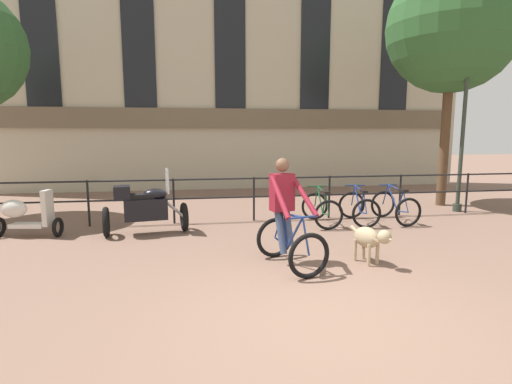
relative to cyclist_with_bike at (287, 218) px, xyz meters
The scene contains 12 objects.
ground_plane 2.10m from the cyclist_with_bike, 90.58° to the right, with size 60.00×60.00×0.00m, color #7A5B4C.
canal_railing 3.25m from the cyclist_with_bike, 90.35° to the left, with size 15.05×0.05×1.05m.
building_facade 10.05m from the cyclist_with_bike, 90.12° to the left, with size 18.00×0.72×10.38m.
cyclist_with_bike is the anchor object (origin of this frame).
dog 1.38m from the cyclist_with_bike, ahead, with size 0.45×0.89×0.62m.
parked_motorcycle 3.39m from the cyclist_with_bike, 136.16° to the left, with size 1.76×0.87×1.35m.
parked_bicycle_near_lamp 2.99m from the cyclist_with_bike, 60.88° to the left, with size 0.68×1.12×0.86m.
parked_bicycle_mid_left 3.52m from the cyclist_with_bike, 47.82° to the left, with size 0.75×1.16×0.86m.
parked_bicycle_mid_right 4.18m from the cyclist_with_bike, 38.54° to the left, with size 0.74×1.16×0.86m.
parked_scooter 5.43m from the cyclist_with_bike, 152.51° to the left, with size 1.33×0.61×0.96m.
street_lamp 6.83m from the cyclist_with_bike, 32.29° to the left, with size 0.28×0.28×4.80m.
tree_canalside_right 8.31m from the cyclist_with_bike, 37.95° to the left, with size 3.54×3.54×6.72m.
Camera 1 is at (-1.45, -4.06, 2.11)m, focal length 28.00 mm.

